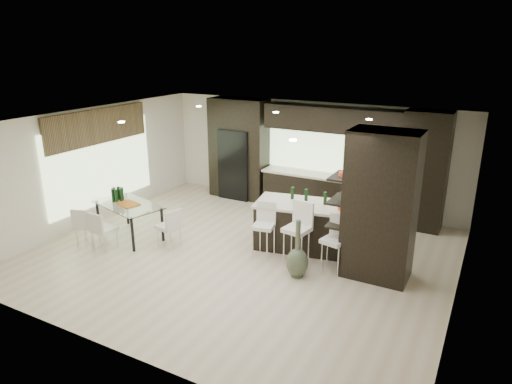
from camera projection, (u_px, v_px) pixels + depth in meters
The scene contains 22 objects.
ground at pixel (242, 254), 9.29m from camera, with size 8.00×8.00×0.00m, color beige.
back_wall at pixel (309, 154), 11.80m from camera, with size 8.00×0.02×2.70m, color silver.
left_wall at pixel (94, 166), 10.67m from camera, with size 0.02×7.00×2.70m, color silver.
right_wall at pixel (465, 228), 7.07m from camera, with size 0.02×7.00×2.70m, color silver.
ceiling at pixel (241, 122), 8.45m from camera, with size 8.00×7.00×0.02m, color white.
window_left at pixel (101, 164), 10.82m from camera, with size 0.04×3.20×1.90m, color #B2D199.
window_back at pixel (331, 149), 11.43m from camera, with size 3.40×0.04×1.20m, color #B2D199.
stone_accent at pixel (98, 126), 10.52m from camera, with size 0.08×3.00×0.80m, color brown.
ceiling_spots at pixel (247, 121), 8.66m from camera, with size 4.00×3.00×0.02m, color white.
back_cabinetry at pixel (323, 159), 11.30m from camera, with size 6.80×0.68×2.70m, color black.
refrigerator at pixel (238, 163), 12.46m from camera, with size 0.90×0.68×1.90m, color black.
partition_column at pixel (380, 206), 8.03m from camera, with size 1.20×0.80×2.70m, color black.
kitchen_island at pixel (313, 227), 9.38m from camera, with size 2.35×1.01×0.98m, color black.
stool_left at pixel (264, 236), 9.05m from camera, with size 0.40×0.40×0.90m, color white.
stool_mid at pixel (297, 241), 8.69m from camera, with size 0.45×0.45×1.01m, color white.
stool_right at pixel (333, 251), 8.40m from camera, with size 0.39×0.39×0.88m, color white.
bench at pixel (326, 234), 9.65m from camera, with size 1.21×0.47×0.47m, color black.
floor_vase at pixel (298, 249), 8.22m from camera, with size 0.41×0.41×1.10m, color #44513A, non-canonical shape.
dining_table at pixel (130, 221), 10.00m from camera, with size 1.58×0.89×0.76m, color white.
chair_near at pixel (104, 232), 9.38m from camera, with size 0.42×0.42×0.78m, color white.
chair_far at pixel (87, 227), 9.60m from camera, with size 0.42×0.42×0.78m, color white.
chair_end at pixel (169, 229), 9.51m from camera, with size 0.42×0.42×0.78m, color white.
Camera 1 is at (4.24, -7.29, 4.10)m, focal length 32.00 mm.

